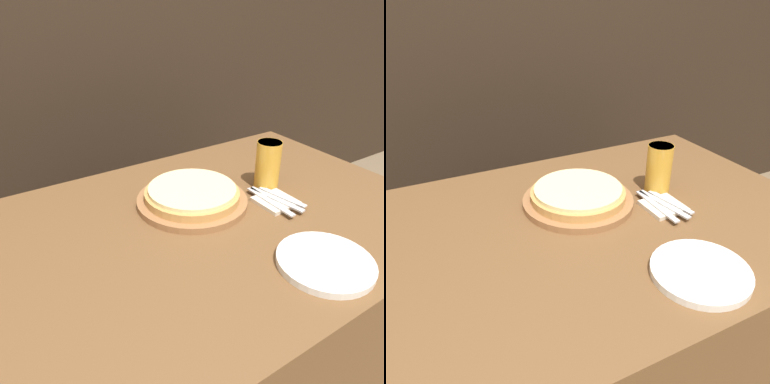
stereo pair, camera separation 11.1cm
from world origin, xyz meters
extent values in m
plane|color=#756047|center=(0.00, 0.00, 0.00)|extent=(12.00, 12.00, 0.00)
cube|color=brown|center=(0.00, 0.00, 0.37)|extent=(1.32, 0.90, 0.74)
cylinder|color=#99663D|center=(0.00, 0.10, 0.75)|extent=(0.33, 0.33, 0.02)
cylinder|color=tan|center=(0.00, 0.10, 0.78)|extent=(0.28, 0.28, 0.02)
cylinder|color=beige|center=(0.00, 0.10, 0.79)|extent=(0.26, 0.26, 0.01)
cylinder|color=gold|center=(0.26, 0.06, 0.82)|extent=(0.08, 0.08, 0.16)
cylinder|color=white|center=(0.26, 0.06, 0.89)|extent=(0.08, 0.08, 0.02)
cylinder|color=white|center=(0.10, -0.31, 0.75)|extent=(0.23, 0.23, 0.02)
cube|color=beige|center=(0.21, -0.04, 0.75)|extent=(0.11, 0.11, 0.01)
cube|color=silver|center=(0.19, -0.04, 0.76)|extent=(0.02, 0.19, 0.00)
cube|color=silver|center=(0.21, -0.04, 0.76)|extent=(0.05, 0.19, 0.00)
cube|color=silver|center=(0.24, -0.04, 0.76)|extent=(0.05, 0.16, 0.00)
camera|label=1|loc=(-0.53, -0.72, 1.32)|focal=35.00mm
camera|label=2|loc=(-0.44, -0.77, 1.32)|focal=35.00mm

